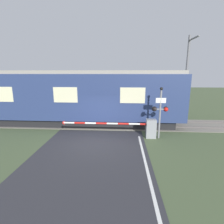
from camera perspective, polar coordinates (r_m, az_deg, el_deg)
The scene contains 6 objects.
ground_plane at distance 10.38m, azimuth -5.30°, elevation -9.66°, with size 80.00×80.00×0.00m, color #475638.
track_bed at distance 13.82m, azimuth -2.95°, elevation -3.76°, with size 36.00×3.20×0.13m.
train at distance 13.85m, azimuth -12.81°, elevation 4.74°, with size 16.50×3.19×4.09m.
crossing_barrier at distance 10.94m, azimuth 10.11°, elevation -5.07°, with size 5.84×0.44×1.17m.
signal_post at distance 10.77m, azimuth 15.46°, elevation 0.71°, with size 0.97×0.26×3.13m.
catenary_pole at distance 15.95m, azimuth 23.11°, elevation 10.41°, with size 0.20×1.90×6.85m.
Camera 1 is at (1.55, -9.47, 3.94)m, focal length 28.00 mm.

